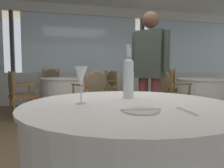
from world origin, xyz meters
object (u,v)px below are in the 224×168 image
(side_plate, at_px, (141,111))
(dining_chair_0_2, at_px, (108,86))
(water_bottle, at_px, (128,76))
(dining_chair_1_1, at_px, (171,85))
(dining_chair_1_2, at_px, (168,91))
(dining_chair_0_1, at_px, (92,92))
(dining_chair_0_3, at_px, (53,84))
(dining_chair_0_0, at_px, (19,91))
(diner_person_1, at_px, (150,67))
(wine_glass, at_px, (81,77))

(side_plate, height_order, dining_chair_0_2, dining_chair_0_2)
(side_plate, xyz_separation_m, water_bottle, (0.08, 0.44, 0.15))
(dining_chair_1_1, bearing_deg, dining_chair_1_2, -44.81)
(dining_chair_0_1, distance_m, dining_chair_0_3, 2.03)
(dining_chair_0_0, bearing_deg, dining_chair_1_2, -40.16)
(dining_chair_0_2, xyz_separation_m, dining_chair_1_2, (0.74, -1.63, 0.02))
(dining_chair_1_2, bearing_deg, dining_chair_1_1, 45.19)
(diner_person_1, bearing_deg, side_plate, -158.71)
(dining_chair_0_2, height_order, dining_chair_1_2, dining_chair_1_2)
(water_bottle, relative_size, wine_glass, 1.68)
(water_bottle, xyz_separation_m, dining_chair_0_1, (0.07, 2.20, -0.37))
(diner_person_1, bearing_deg, water_bottle, -163.51)
(dining_chair_0_0, height_order, dining_chair_1_2, dining_chair_1_2)
(dining_chair_1_2, bearing_deg, diner_person_1, -146.93)
(dining_chair_0_3, bearing_deg, dining_chair_0_2, 44.94)
(water_bottle, relative_size, dining_chair_1_1, 0.39)
(dining_chair_0_1, xyz_separation_m, diner_person_1, (0.63, -1.01, 0.43))
(water_bottle, bearing_deg, side_plate, -100.66)
(wine_glass, relative_size, dining_chair_0_1, 0.24)
(wine_glass, bearing_deg, dining_chair_0_0, 107.21)
(wine_glass, bearing_deg, diner_person_1, 52.24)
(dining_chair_0_3, relative_size, dining_chair_1_1, 1.00)
(dining_chair_0_3, xyz_separation_m, diner_person_1, (1.38, -2.90, 0.41))
(wine_glass, distance_m, dining_chair_0_3, 4.27)
(side_plate, relative_size, water_bottle, 0.47)
(side_plate, bearing_deg, dining_chair_1_2, 57.91)
(water_bottle, xyz_separation_m, dining_chair_0_2, (0.64, 3.51, -0.38))
(side_plate, relative_size, dining_chair_1_1, 0.18)
(wine_glass, distance_m, dining_chair_0_2, 3.82)
(dining_chair_1_1, height_order, diner_person_1, diner_person_1)
(side_plate, xyz_separation_m, wine_glass, (-0.26, 0.29, 0.15))
(dining_chair_0_1, bearing_deg, dining_chair_0_0, 45.01)
(dining_chair_0_1, relative_size, dining_chair_0_2, 1.01)
(wine_glass, height_order, dining_chair_1_2, wine_glass)
(side_plate, bearing_deg, wine_glass, 132.23)
(dining_chair_1_2, bearing_deg, dining_chair_0_3, 120.23)
(water_bottle, xyz_separation_m, diner_person_1, (0.70, 1.19, 0.07))
(dining_chair_0_0, relative_size, dining_chair_1_1, 0.96)
(side_plate, height_order, dining_chair_0_3, dining_chair_0_3)
(wine_glass, distance_m, dining_chair_1_2, 2.69)
(dining_chair_0_1, bearing_deg, dining_chair_1_2, -125.01)
(side_plate, bearing_deg, dining_chair_0_2, 79.66)
(wine_glass, xyz_separation_m, dining_chair_0_3, (-0.33, 4.24, -0.35))
(water_bottle, bearing_deg, dining_chair_0_1, 88.26)
(side_plate, bearing_deg, water_bottle, 79.34)
(water_bottle, bearing_deg, dining_chair_0_3, 99.40)
(dining_chair_0_3, bearing_deg, diner_person_1, 3.89)
(wine_glass, relative_size, dining_chair_1_1, 0.23)
(diner_person_1, bearing_deg, dining_chair_0_3, 72.28)
(side_plate, relative_size, wine_glass, 0.79)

